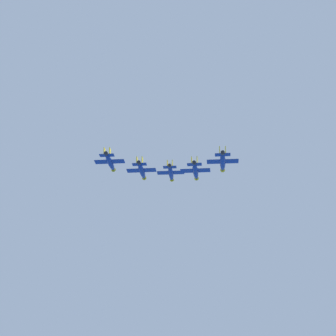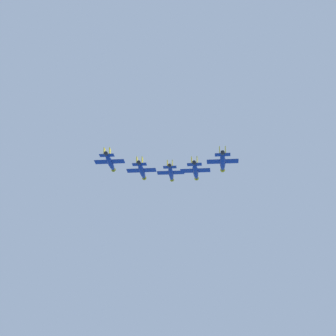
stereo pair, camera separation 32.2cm
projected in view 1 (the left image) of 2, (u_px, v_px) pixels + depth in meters
jet_lead at (171, 173)px, 271.34m from camera, size 16.66×12.28×3.90m
jet_left_wingman at (142, 171)px, 259.22m from camera, size 17.38×12.33×4.03m
jet_right_wingman at (195, 171)px, 257.41m from camera, size 17.62×12.43×4.08m
jet_left_outer at (110, 162)px, 248.05m from camera, size 17.00×12.04×3.94m
jet_right_outer at (223, 162)px, 244.50m from camera, size 17.60×12.76×4.10m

